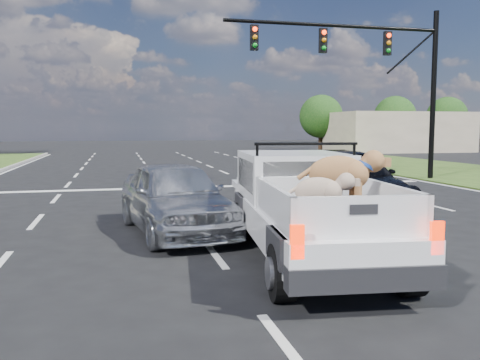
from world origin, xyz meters
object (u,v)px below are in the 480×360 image
object	(u,v)px
traffic_signal	(382,65)
black_coupe	(346,182)
pickup_truck	(306,205)
silver_sedan	(175,197)

from	to	relation	value
traffic_signal	black_coupe	xyz separation A→B (m)	(-4.72, -6.79, -3.94)
traffic_signal	pickup_truck	size ratio (longest dim) A/B	1.69
pickup_truck	silver_sedan	xyz separation A→B (m)	(-1.90, 2.64, -0.16)
pickup_truck	black_coupe	size ratio (longest dim) A/B	0.99
black_coupe	traffic_signal	bearing A→B (deg)	60.92
traffic_signal	silver_sedan	bearing A→B (deg)	-137.91
traffic_signal	pickup_truck	bearing A→B (deg)	-123.97
traffic_signal	pickup_truck	world-z (taller)	traffic_signal
pickup_truck	black_coupe	distance (m)	5.15
black_coupe	silver_sedan	bearing A→B (deg)	-154.32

